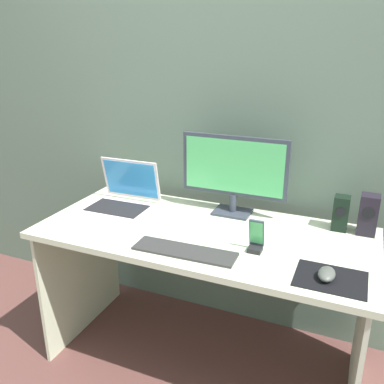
# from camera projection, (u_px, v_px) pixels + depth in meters

# --- Properties ---
(ground_plane) EXTENTS (8.00, 8.00, 0.00)m
(ground_plane) POSITION_uv_depth(u_px,v_px,m) (202.00, 358.00, 2.10)
(ground_plane) COLOR brown
(wall_back) EXTENTS (6.00, 0.04, 2.50)m
(wall_back) POSITION_uv_depth(u_px,v_px,m) (237.00, 100.00, 2.05)
(wall_back) COLOR #576B5C
(wall_back) RESTS_ON ground_plane
(desk) EXTENTS (1.49, 0.68, 0.72)m
(desk) POSITION_uv_depth(u_px,v_px,m) (203.00, 259.00, 1.90)
(desk) COLOR beige
(desk) RESTS_ON ground_plane
(monitor) EXTENTS (0.52, 0.14, 0.39)m
(monitor) POSITION_uv_depth(u_px,v_px,m) (234.00, 171.00, 1.96)
(monitor) COLOR #313642
(monitor) RESTS_ON desk
(speaker_right) EXTENTS (0.08, 0.08, 0.18)m
(speaker_right) POSITION_uv_depth(u_px,v_px,m) (368.00, 215.00, 1.79)
(speaker_right) COLOR black
(speaker_right) RESTS_ON desk
(speaker_near_monitor) EXTENTS (0.07, 0.07, 0.16)m
(speaker_near_monitor) POSITION_uv_depth(u_px,v_px,m) (341.00, 213.00, 1.84)
(speaker_near_monitor) COLOR black
(speaker_near_monitor) RESTS_ON desk
(laptop) EXTENTS (0.33, 0.28, 0.23)m
(laptop) POSITION_uv_depth(u_px,v_px,m) (123.00, 199.00, 2.10)
(laptop) COLOR silver
(laptop) RESTS_ON desk
(keyboard_external) EXTENTS (0.43, 0.13, 0.01)m
(keyboard_external) POSITION_uv_depth(u_px,v_px,m) (185.00, 251.00, 1.66)
(keyboard_external) COLOR #2F2D2E
(keyboard_external) RESTS_ON desk
(mousepad) EXTENTS (0.25, 0.20, 0.00)m
(mousepad) POSITION_uv_depth(u_px,v_px,m) (331.00, 279.00, 1.47)
(mousepad) COLOR black
(mousepad) RESTS_ON desk
(mouse) EXTENTS (0.06, 0.10, 0.04)m
(mouse) POSITION_uv_depth(u_px,v_px,m) (327.00, 274.00, 1.46)
(mouse) COLOR #474B46
(mouse) RESTS_ON mousepad
(phone_in_dock) EXTENTS (0.06, 0.06, 0.14)m
(phone_in_dock) POSITION_uv_depth(u_px,v_px,m) (256.00, 240.00, 1.66)
(phone_in_dock) COLOR black
(phone_in_dock) RESTS_ON desk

